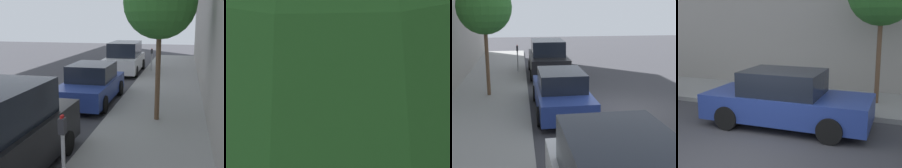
% 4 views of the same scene
% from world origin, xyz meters
% --- Properties ---
extents(ground_plane, '(60.00, 60.00, 0.00)m').
position_xyz_m(ground_plane, '(0.00, 0.00, 0.00)').
color(ground_plane, '#38383D').
extents(sidewalk, '(3.18, 32.00, 0.15)m').
position_xyz_m(sidewalk, '(5.09, 0.00, 0.07)').
color(sidewalk, gray).
rests_on(sidewalk, ground_plane).
extents(parked_sedan_second, '(1.92, 4.51, 1.54)m').
position_xyz_m(parked_sedan_second, '(2.36, -0.20, 0.72)').
color(parked_sedan_second, navy).
rests_on(parked_sedan_second, ground_plane).
extents(street_tree, '(2.19, 2.19, 4.70)m').
position_xyz_m(street_tree, '(5.14, -2.32, 3.74)').
color(street_tree, brown).
rests_on(street_tree, sidewalk).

